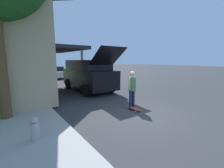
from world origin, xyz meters
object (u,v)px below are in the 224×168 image
(suv_parked, at_px, (88,74))
(car_down_street, at_px, (54,72))
(fire_hydrant, at_px, (35,129))
(skateboarder, at_px, (132,88))
(skateboard, at_px, (133,108))

(suv_parked, bearing_deg, car_down_street, 89.11)
(car_down_street, distance_m, fire_hydrant, 15.47)
(skateboarder, height_order, skateboard, skateboarder)
(suv_parked, relative_size, skateboard, 7.03)
(car_down_street, relative_size, skateboard, 5.36)
(car_down_street, relative_size, skateboarder, 2.55)
(skateboarder, xyz_separation_m, skateboard, (-0.11, -0.21, -0.85))
(suv_parked, relative_size, skateboarder, 3.34)
(car_down_street, distance_m, skateboarder, 14.14)
(car_down_street, height_order, skateboarder, skateboarder)
(suv_parked, xyz_separation_m, skateboard, (-0.41, -5.04, -1.07))
(suv_parked, distance_m, car_down_street, 9.32)
(car_down_street, xyz_separation_m, skateboarder, (-0.44, -14.13, 0.25))
(car_down_street, bearing_deg, skateboarder, -91.80)
(fire_hydrant, bearing_deg, car_down_street, 73.26)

